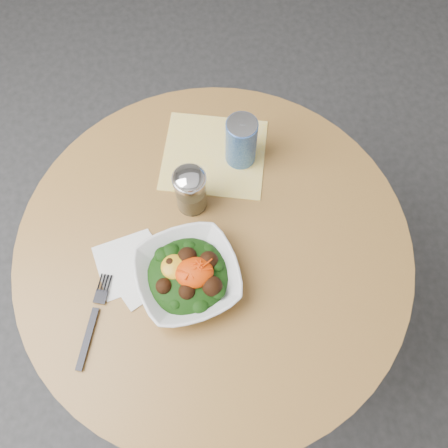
% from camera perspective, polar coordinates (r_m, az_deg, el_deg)
% --- Properties ---
extents(ground, '(6.00, 6.00, 0.00)m').
position_cam_1_polar(ground, '(1.84, -0.76, -11.20)').
color(ground, '#2D2D30').
rests_on(ground, ground).
extents(table, '(0.90, 0.90, 0.75)m').
position_cam_1_polar(table, '(1.31, -1.05, -5.79)').
color(table, black).
rests_on(table, ground).
extents(cloth_napkin, '(0.30, 0.28, 0.00)m').
position_cam_1_polar(cloth_napkin, '(1.23, -1.15, 7.91)').
color(cloth_napkin, yellow).
rests_on(cloth_napkin, table).
extents(paper_napkins, '(0.20, 0.19, 0.00)m').
position_cam_1_polar(paper_napkins, '(1.12, -10.21, -4.88)').
color(paper_napkins, white).
rests_on(paper_napkins, table).
extents(salad_bowl, '(0.26, 0.26, 0.08)m').
position_cam_1_polar(salad_bowl, '(1.07, -4.16, -5.87)').
color(salad_bowl, silver).
rests_on(salad_bowl, table).
extents(fork, '(0.09, 0.20, 0.00)m').
position_cam_1_polar(fork, '(1.10, -14.62, -10.28)').
color(fork, black).
rests_on(fork, table).
extents(spice_shaker, '(0.07, 0.07, 0.13)m').
position_cam_1_polar(spice_shaker, '(1.11, -3.84, 3.86)').
color(spice_shaker, silver).
rests_on(spice_shaker, table).
extents(beverage_can, '(0.07, 0.07, 0.14)m').
position_cam_1_polar(beverage_can, '(1.17, 1.97, 9.40)').
color(beverage_can, navy).
rests_on(beverage_can, table).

